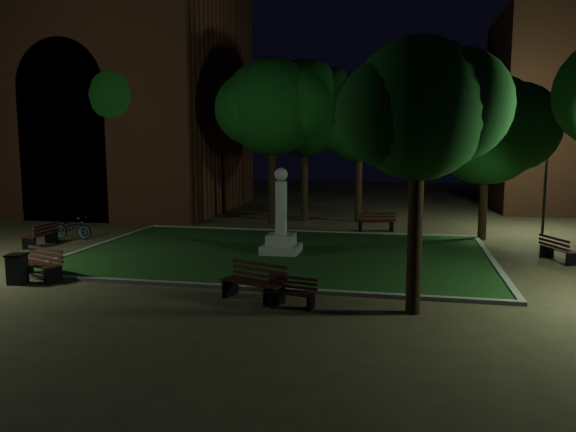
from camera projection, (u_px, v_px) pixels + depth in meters
name	position (u px, v px, depth m)	size (l,w,h in m)	color
ground	(269.00, 266.00, 19.22)	(80.00, 80.00, 0.00)	#473C27
lawn	(281.00, 254.00, 21.16)	(15.00, 10.00, 0.08)	#1A3D16
lawn_kerb	(281.00, 253.00, 21.15)	(15.40, 10.40, 0.12)	slate
monument	(281.00, 230.00, 21.03)	(1.40, 1.40, 3.20)	gray
building_main	(73.00, 90.00, 34.80)	(20.00, 12.00, 15.00)	#562B1C
tree_north_wl	(274.00, 107.00, 28.00)	(5.96, 4.86, 8.36)	black
tree_north_er	(362.00, 119.00, 29.00)	(5.35, 4.37, 7.53)	black
tree_ne	(489.00, 129.00, 23.69)	(5.77, 4.71, 7.10)	black
tree_se	(422.00, 110.00, 13.34)	(4.20, 3.43, 6.74)	black
tree_nw	(132.00, 98.00, 30.25)	(6.20, 5.06, 9.08)	black
tree_far_north	(307.00, 108.00, 29.24)	(6.08, 4.97, 8.43)	black
lamppost_nw	(102.00, 163.00, 31.87)	(1.18, 0.28, 4.24)	black
lamppost_ne	(547.00, 163.00, 25.42)	(1.18, 0.28, 4.70)	black
bench_near_left	(255.00, 283.00, 15.12)	(1.93, 1.26, 1.00)	black
bench_near_right	(290.00, 293.00, 14.56)	(1.46, 0.76, 0.76)	black
bench_west_near	(40.00, 265.00, 17.46)	(1.83, 1.19, 0.95)	black
bench_left_side	(42.00, 236.00, 22.77)	(0.66, 1.73, 0.94)	black
bench_right_side	(558.00, 250.00, 19.91)	(1.15, 1.73, 0.90)	black
bench_far_side	(376.00, 222.00, 26.39)	(1.81, 1.04, 0.94)	black
trash_bin	(17.00, 269.00, 16.84)	(0.62, 0.62, 0.91)	black
bicycle	(73.00, 228.00, 24.53)	(0.64, 1.85, 0.97)	black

